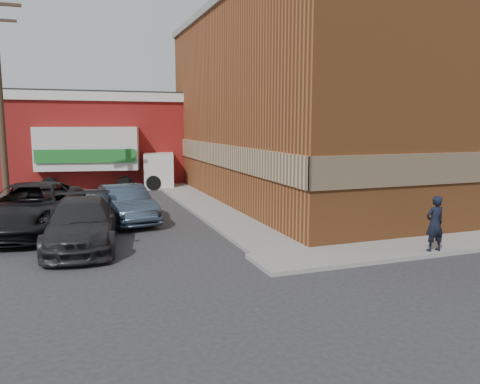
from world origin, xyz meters
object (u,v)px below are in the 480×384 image
object	(u,v)px
suv_a	(31,208)
box_truck	(102,153)
man	(435,223)
suv_b	(81,224)
sedan	(126,204)
utility_pole	(0,98)
warehouse	(53,138)
brick_building	(349,105)

from	to	relation	value
suv_a	box_truck	world-z (taller)	box_truck
man	suv_a	xyz separation A→B (m)	(-11.01, 7.06, -0.08)
man	box_truck	bearing A→B (deg)	-63.53
suv_a	suv_b	xyz separation A→B (m)	(1.57, -2.67, -0.12)
sedan	suv_a	xyz separation A→B (m)	(-3.26, -0.57, 0.14)
utility_pole	suv_a	bearing A→B (deg)	-71.66
warehouse	box_truck	xyz separation A→B (m)	(2.68, -4.13, -0.77)
suv_b	box_truck	size ratio (longest dim) A/B	0.66
warehouse	man	bearing A→B (deg)	-63.65
utility_pole	suv_b	bearing A→B (deg)	-66.09
brick_building	suv_b	world-z (taller)	brick_building
warehouse	suv_a	world-z (taller)	warehouse
suv_a	sedan	bearing A→B (deg)	21.49
warehouse	box_truck	world-z (taller)	warehouse
brick_building	sedan	world-z (taller)	brick_building
warehouse	sedan	distance (m)	14.38
man	suv_a	distance (m)	13.08
warehouse	suv_a	bearing A→B (deg)	-91.35
utility_pole	box_truck	xyz separation A→B (m)	(4.18, 6.87, -2.70)
man	sedan	xyz separation A→B (m)	(-7.76, 7.63, -0.22)
man	suv_b	bearing A→B (deg)	-23.10
sedan	suv_a	world-z (taller)	suv_a
utility_pole	man	distance (m)	16.56
box_truck	suv_b	bearing A→B (deg)	-85.34
box_truck	suv_a	bearing A→B (deg)	-95.26
suv_a	brick_building	bearing A→B (deg)	24.72
sedan	box_truck	distance (m)	9.88
utility_pole	suv_b	world-z (taller)	utility_pole
man	box_truck	distance (m)	19.20
utility_pole	warehouse	bearing A→B (deg)	82.23
brick_building	utility_pole	distance (m)	16.00
brick_building	suv_a	distance (m)	15.72
brick_building	utility_pole	xyz separation A→B (m)	(-16.00, 0.00, 0.06)
sedan	suv_a	bearing A→B (deg)	-178.62
man	suv_a	size ratio (longest dim) A/B	0.27
warehouse	suv_a	xyz separation A→B (m)	(-0.34, -14.49, -1.97)
utility_pole	suv_a	size ratio (longest dim) A/B	1.49
sedan	suv_a	size ratio (longest dim) A/B	0.70
suv_b	man	bearing A→B (deg)	-20.03
man	suv_a	world-z (taller)	man
man	suv_b	world-z (taller)	man
brick_building	suv_b	xyz separation A→B (m)	(-13.26, -6.16, -3.96)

